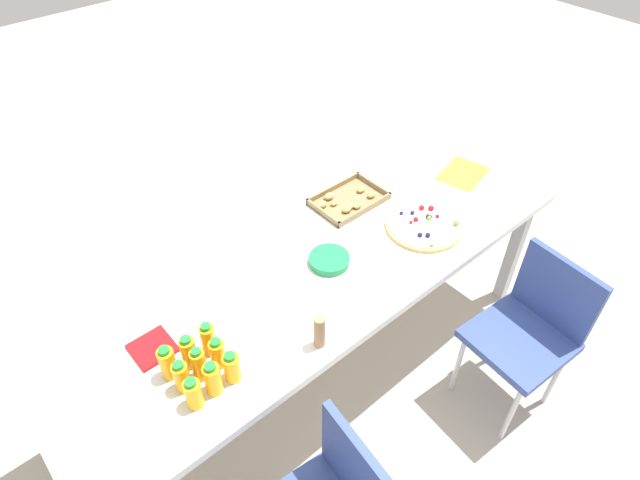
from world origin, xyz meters
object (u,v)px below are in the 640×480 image
(juice_bottle_0, at_px, (193,394))
(juice_bottle_2, at_px, (232,367))
(chair_near_right, at_px, (531,326))
(cardboard_tube, at_px, (320,331))
(juice_bottle_8, at_px, (208,339))
(party_table, at_px, (318,273))
(juice_bottle_4, at_px, (199,364))
(juice_bottle_7, at_px, (189,352))
(juice_bottle_1, at_px, (213,379))
(juice_bottle_5, at_px, (218,353))
(napkin_stack, at_px, (153,348))
(paper_folder, at_px, (463,173))
(juice_bottle_3, at_px, (182,377))
(snack_tray, at_px, (348,200))
(plate_stack, at_px, (329,260))
(fruit_pizza, at_px, (424,225))

(juice_bottle_0, distance_m, juice_bottle_2, 0.15)
(chair_near_right, distance_m, cardboard_tube, 1.04)
(juice_bottle_2, relative_size, juice_bottle_8, 0.89)
(party_table, xyz_separation_m, juice_bottle_0, (-0.76, -0.25, 0.13))
(juice_bottle_4, height_order, cardboard_tube, juice_bottle_4)
(juice_bottle_4, distance_m, juice_bottle_7, 0.07)
(juice_bottle_1, relative_size, juice_bottle_7, 0.98)
(juice_bottle_5, relative_size, napkin_stack, 0.88)
(juice_bottle_4, relative_size, paper_folder, 0.58)
(party_table, xyz_separation_m, juice_bottle_3, (-0.75, -0.16, 0.13))
(juice_bottle_0, height_order, snack_tray, juice_bottle_0)
(napkin_stack, bearing_deg, cardboard_tube, -38.72)
(juice_bottle_7, distance_m, juice_bottle_8, 0.08)
(juice_bottle_8, bearing_deg, party_table, 8.81)
(juice_bottle_4, height_order, plate_stack, juice_bottle_4)
(juice_bottle_3, bearing_deg, juice_bottle_7, 44.41)
(juice_bottle_5, bearing_deg, juice_bottle_8, 85.68)
(chair_near_right, bearing_deg, snack_tray, 19.06)
(napkin_stack, distance_m, cardboard_tube, 0.62)
(fruit_pizza, xyz_separation_m, snack_tray, (-0.14, 0.37, -0.00))
(fruit_pizza, bearing_deg, chair_near_right, -79.84)
(fruit_pizza, bearing_deg, juice_bottle_4, -179.19)
(juice_bottle_1, relative_size, juice_bottle_3, 1.04)
(juice_bottle_5, xyz_separation_m, juice_bottle_8, (0.01, 0.07, 0.01))
(juice_bottle_4, relative_size, plate_stack, 0.85)
(juice_bottle_5, bearing_deg, chair_near_right, -24.89)
(fruit_pizza, bearing_deg, juice_bottle_3, -179.25)
(paper_folder, bearing_deg, juice_bottle_1, -171.87)
(juice_bottle_4, distance_m, paper_folder, 1.70)
(party_table, relative_size, juice_bottle_2, 18.36)
(chair_near_right, relative_size, juice_bottle_4, 5.52)
(juice_bottle_3, bearing_deg, napkin_stack, 91.57)
(juice_bottle_3, distance_m, snack_tray, 1.20)
(juice_bottle_3, relative_size, snack_tray, 0.39)
(juice_bottle_3, distance_m, juice_bottle_4, 0.07)
(cardboard_tube, bearing_deg, plate_stack, 43.56)
(juice_bottle_1, distance_m, paper_folder, 1.71)
(napkin_stack, bearing_deg, fruit_pizza, -8.94)
(juice_bottle_5, distance_m, plate_stack, 0.66)
(juice_bottle_2, xyz_separation_m, juice_bottle_4, (-0.08, 0.08, 0.01))
(juice_bottle_1, height_order, cardboard_tube, cardboard_tube)
(party_table, distance_m, juice_bottle_2, 0.66)
(chair_near_right, bearing_deg, juice_bottle_7, 68.80)
(chair_near_right, height_order, juice_bottle_2, juice_bottle_2)
(juice_bottle_2, xyz_separation_m, juice_bottle_8, (0.00, 0.15, 0.01))
(juice_bottle_4, height_order, snack_tray, juice_bottle_4)
(juice_bottle_5, height_order, juice_bottle_7, juice_bottle_7)
(fruit_pizza, bearing_deg, juice_bottle_8, 177.27)
(juice_bottle_0, distance_m, juice_bottle_8, 0.22)
(party_table, relative_size, juice_bottle_8, 16.36)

